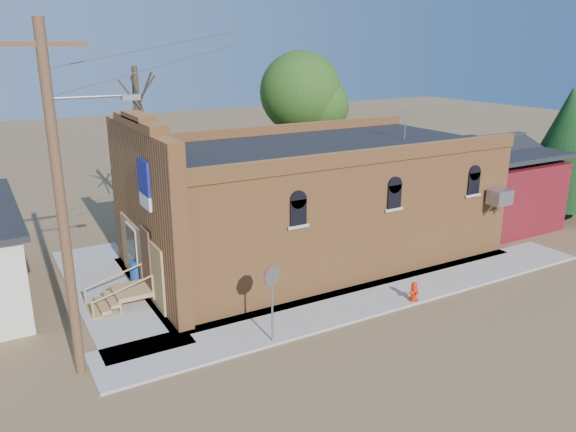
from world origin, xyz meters
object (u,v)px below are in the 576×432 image
utility_pole (63,200)px  fire_hydrant (414,291)px  brick_bar (310,202)px  stop_sign (272,283)px  trash_barrel (138,272)px

utility_pole → fire_hydrant: bearing=-6.5°
brick_bar → stop_sign: bearing=-130.4°
brick_bar → stop_sign: 7.22m
trash_barrel → brick_bar: bearing=-4.5°
brick_bar → trash_barrel: (-6.94, 0.54, -1.82)m
brick_bar → utility_pole: size_ratio=1.82×
stop_sign → trash_barrel: stop_sign is taller
utility_pole → stop_sign: bearing=-13.2°
fire_hydrant → trash_barrel: trash_barrel is taller
fire_hydrant → stop_sign: bearing=-164.7°
fire_hydrant → trash_barrel: size_ratio=0.77×
utility_pole → fire_hydrant: utility_pole is taller
stop_sign → trash_barrel: size_ratio=2.69×
stop_sign → trash_barrel: 6.60m
stop_sign → trash_barrel: bearing=113.4°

